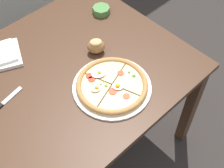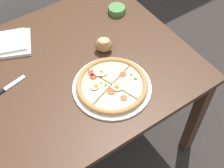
# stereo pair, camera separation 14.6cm
# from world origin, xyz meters

# --- Properties ---
(ground_plane) EXTENTS (12.00, 12.00, 0.00)m
(ground_plane) POSITION_xyz_m (0.00, 0.00, 0.00)
(ground_plane) COLOR #2D2826
(dining_table) EXTENTS (1.16, 0.99, 0.75)m
(dining_table) POSITION_xyz_m (0.00, 0.00, 0.65)
(dining_table) COLOR #422819
(dining_table) RESTS_ON ground_plane
(pizza) EXTENTS (0.38, 0.38, 0.05)m
(pizza) POSITION_xyz_m (0.08, -0.23, 0.77)
(pizza) COLOR white
(pizza) RESTS_ON dining_table
(ramekin_bowl) EXTENTS (0.10, 0.10, 0.04)m
(ramekin_bowl) POSITION_xyz_m (0.42, 0.21, 0.77)
(ramekin_bowl) COLOR #4C8442
(ramekin_bowl) RESTS_ON dining_table
(bread_piece_near) EXTENTS (0.11, 0.11, 0.08)m
(bread_piece_near) POSITION_xyz_m (0.19, -0.00, 0.79)
(bread_piece_near) COLOR olive
(bread_piece_near) RESTS_ON dining_table
(knife_main) EXTENTS (0.20, 0.06, 0.01)m
(knife_main) POSITION_xyz_m (-0.34, 0.05, 0.75)
(knife_main) COLOR silver
(knife_main) RESTS_ON dining_table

